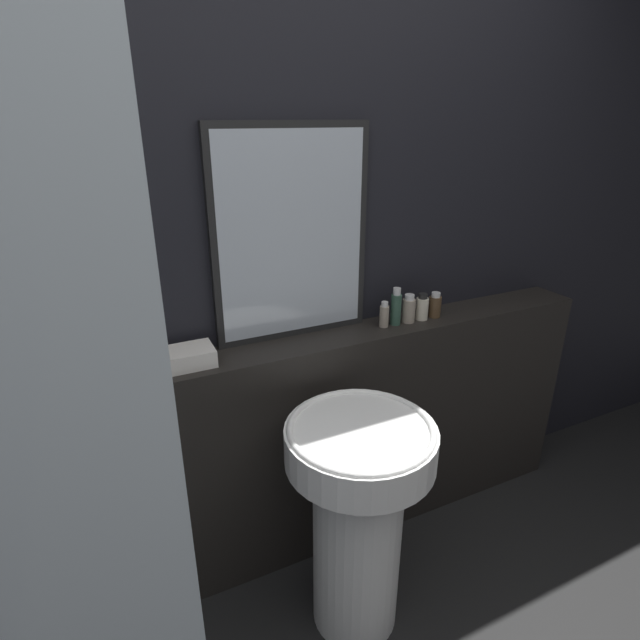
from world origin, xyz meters
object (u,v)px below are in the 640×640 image
Objects in this scene: mirror at (292,236)px; hand_soap_bottle at (435,306)px; towel_stack at (179,359)px; body_wash_bottle at (422,307)px; pedestal_sink at (358,510)px; shampoo_bottle at (384,315)px; lotion_bottle at (409,309)px; conditioner_bottle at (396,308)px.

hand_soap_bottle is at bearing -7.79° from mirror.
body_wash_bottle reaches higher than towel_stack.
towel_stack is 1.08m from hand_soap_bottle.
pedestal_sink is 0.90m from hand_soap_bottle.
shampoo_bottle is 0.19m from body_wash_bottle.
shampoo_bottle is 0.90× the size of lotion_bottle.
hand_soap_bottle is at bearing 0.00° from body_wash_bottle.
towel_stack is at bearing 180.00° from body_wash_bottle.
conditioner_bottle reaches higher than body_wash_bottle.
conditioner_bottle is at bearing 0.00° from towel_stack.
mirror reaches higher than body_wash_bottle.
mirror reaches higher than pedestal_sink.
mirror is 7.31× the size of shampoo_bottle.
pedestal_sink is at bearing -87.22° from mirror.
pedestal_sink is at bearing -133.62° from conditioner_bottle.
hand_soap_bottle is at bearing 34.88° from pedestal_sink.
lotion_bottle is (0.06, 0.00, -0.02)m from conditioner_bottle.
lotion_bottle is 1.05× the size of body_wash_bottle.
lotion_bottle is (0.48, -0.08, -0.34)m from mirror.
mirror reaches higher than towel_stack.
lotion_bottle reaches higher than body_wash_bottle.
body_wash_bottle is (0.55, -0.08, -0.34)m from mirror.
pedestal_sink is 0.82m from lotion_bottle.
lotion_bottle is (0.12, 0.00, 0.01)m from shampoo_bottle.
lotion_bottle is 0.07m from body_wash_bottle.
towel_stack reaches higher than pedestal_sink.
lotion_bottle is (0.46, 0.41, 0.53)m from pedestal_sink.
hand_soap_bottle is (1.08, 0.00, 0.02)m from towel_stack.
mirror is 0.51m from shampoo_bottle.
body_wash_bottle is (0.07, 0.00, -0.00)m from lotion_bottle.
pedestal_sink is 5.45× the size of conditioner_bottle.
shampoo_bottle is 0.25m from hand_soap_bottle.
shampoo_bottle is 0.99× the size of hand_soap_bottle.
mirror is 6.91× the size of body_wash_bottle.
towel_stack is 0.82m from shampoo_bottle.
shampoo_bottle is 0.06m from conditioner_bottle.
conditioner_bottle is at bearing 0.00° from shampoo_bottle.
towel_stack is at bearing 180.00° from conditioner_bottle.
lotion_bottle is 1.10× the size of hand_soap_bottle.
conditioner_bottle is 1.32× the size of lotion_bottle.
shampoo_bottle reaches higher than towel_stack.
lotion_bottle is at bearing 0.00° from towel_stack.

